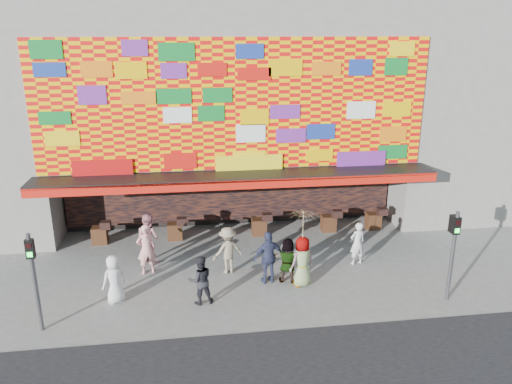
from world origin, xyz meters
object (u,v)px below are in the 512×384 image
Objects in this scene: signal_left at (34,272)px; signal_right at (453,246)px; ped_d at (228,250)px; ped_g at (302,261)px; ped_i at (148,238)px; ped_e at (269,257)px; ped_f at (288,260)px; ped_a at (114,279)px; ped_h at (357,243)px; ped_c at (200,280)px; parasol at (303,225)px; ped_b at (146,249)px.

signal_right is (12.40, 0.00, 0.00)m from signal_left.
ped_g reaches higher than ped_d.
signal_right is at bearing -162.27° from ped_i.
ped_f is (0.65, -0.04, -0.14)m from ped_e.
ped_h is (8.45, 1.58, 0.02)m from ped_a.
signal_right is 1.90× the size of ped_f.
signal_left is 1.85× the size of ped_h.
signal_right is at bearing 140.55° from ped_a.
ped_g is at bearing -177.77° from ped_c.
ped_i is at bearing -41.25° from ped_e.
signal_left is at bearing 7.92° from ped_d.
ped_a is 0.90× the size of ped_g.
ped_i is (-5.21, 2.60, 0.06)m from ped_g.
ped_a is 0.98× the size of ped_h.
ped_g is (-4.40, 1.57, -0.98)m from signal_right.
ped_d is at bearing -10.11° from ped_f.
ped_d is at bearing -47.79° from ped_e.
ped_i is (2.79, 4.17, -0.92)m from signal_left.
parasol reaches higher than ped_i.
ped_d is (3.69, 1.53, 0.06)m from ped_a.
ped_i is at bearing -22.96° from ped_h.
signal_left reaches higher than ped_b.
ped_b is 0.97m from ped_i.
ped_b is 0.98× the size of ped_i.
ped_c is 3.74m from parasol.
ped_b is 0.99× the size of ped_e.
ped_b is 5.61m from parasol.
ped_e is 3.58m from ped_h.
ped_h is (4.76, 0.05, -0.04)m from ped_d.
ped_h is 0.84× the size of parasol.
ped_b is 1.15× the size of ped_c.
ped_b reaches higher than ped_d.
ped_i is at bearing -44.03° from ped_d.
signal_left is 1.63× the size of ped_b.
signal_right is 4.77m from ped_g.
signal_right is 1.85× the size of ped_h.
ped_e is 1.17× the size of ped_f.
signal_left is 1.55× the size of parasol.
ped_h is at bearing -169.94° from ped_c.
signal_left is at bearing 180.00° from signal_right.
ped_f is at bearing 142.58° from parasol.
parasol is (5.21, -1.63, 1.27)m from ped_b.
ped_b is 4.96m from ped_f.
ped_c is at bearing 173.59° from signal_right.
signal_left is at bearing 35.69° from ped_b.
ped_e is at bearing -167.21° from ped_i.
ped_e is 0.96× the size of parasol.
ped_b is at bearing -38.67° from ped_g.
ped_b is at bearing -26.05° from ped_d.
ped_f is (7.57, 1.90, -1.07)m from signal_left.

